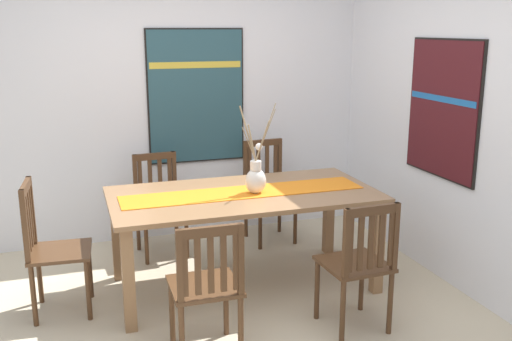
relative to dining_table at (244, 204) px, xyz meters
name	(u,v)px	position (x,y,z in m)	size (l,w,h in m)	color
ground_plane	(233,318)	(-0.22, -0.46, -0.69)	(6.40, 6.40, 0.03)	beige
wall_back	(178,98)	(-0.22, 1.40, 0.68)	(6.40, 0.12, 2.70)	silver
wall_side	(468,116)	(1.64, -0.46, 0.68)	(0.12, 6.40, 2.70)	silver
dining_table	(244,204)	(0.00, 0.00, 0.00)	(2.04, 1.03, 0.77)	#8E6642
table_runner	(243,192)	(0.00, 0.00, 0.10)	(1.87, 0.36, 0.01)	orange
centerpiece_vase	(256,177)	(0.08, -0.06, 0.23)	(0.30, 0.15, 0.68)	silver
chair_0	(268,189)	(0.53, 0.95, -0.18)	(0.45, 0.45, 0.96)	#4C301C
chair_1	(206,285)	(-0.52, -0.93, -0.19)	(0.43, 0.43, 0.91)	#4C301C
chair_2	(359,262)	(0.52, -0.91, -0.18)	(0.44, 0.44, 0.92)	#4C301C
chair_3	(159,202)	(-0.51, 0.91, -0.19)	(0.45, 0.45, 0.90)	#4C301C
chair_4	(51,246)	(-1.42, 0.00, -0.17)	(0.45, 0.45, 0.98)	#4C301C
painting_on_back_wall	(196,96)	(-0.06, 1.33, 0.69)	(0.93, 0.05, 1.27)	black
painting_on_side_wall	(443,109)	(1.57, -0.25, 0.71)	(0.05, 0.88, 1.09)	black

